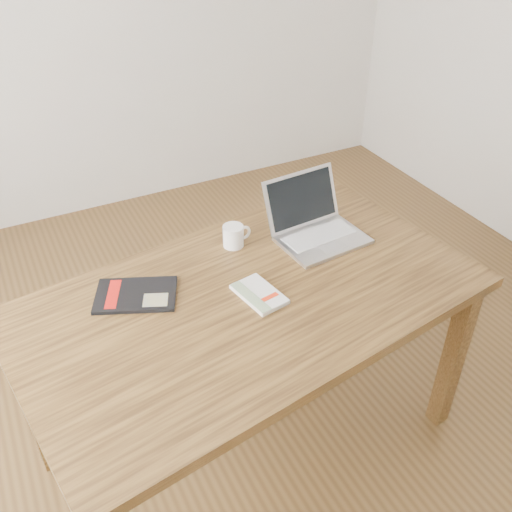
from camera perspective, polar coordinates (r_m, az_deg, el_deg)
name	(u,v)px	position (r m, az deg, el deg)	size (l,w,h in m)	color
room	(225,105)	(1.64, -3.15, 14.81)	(4.04, 4.04, 2.70)	#51381B
desk	(251,315)	(1.93, -0.52, -5.92)	(1.62, 1.08, 0.75)	#4D3417
white_guidebook	(259,294)	(1.86, 0.31, -3.84)	(0.14, 0.20, 0.02)	beige
black_guidebook	(136,295)	(1.90, -11.93, -3.83)	(0.31, 0.26, 0.01)	black
laptop	(315,225)	(2.14, 5.92, 3.11)	(0.33, 0.32, 0.21)	silver
coffee_mug	(234,235)	(2.07, -2.22, 2.07)	(0.11, 0.08, 0.08)	white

